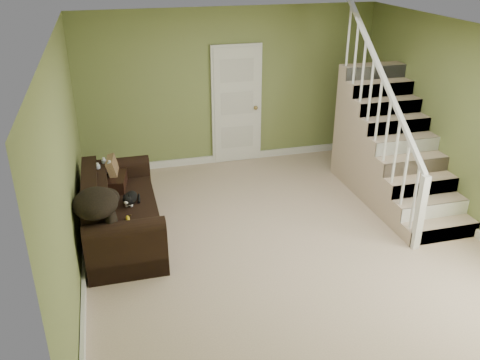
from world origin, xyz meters
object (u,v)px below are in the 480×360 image
sofa (119,214)px  banana (128,219)px  side_table (108,196)px  cat (131,199)px

sofa → banana: sofa is taller
sofa → side_table: side_table is taller
sofa → banana: (0.10, -0.45, 0.16)m
sofa → banana: 0.49m
side_table → cat: (0.29, -0.58, 0.21)m
sofa → side_table: size_ratio=2.47×
banana → cat: bearing=79.2°
cat → banana: size_ratio=2.61×
side_table → sofa: bearing=-78.1°
cat → side_table: bearing=135.4°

